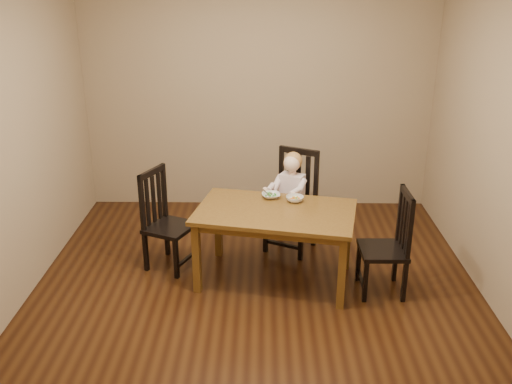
{
  "coord_description": "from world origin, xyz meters",
  "views": [
    {
      "loc": [
        0.06,
        -4.47,
        2.69
      ],
      "look_at": [
        -0.0,
        0.25,
        0.83
      ],
      "focal_mm": 40.0,
      "sensor_mm": 36.0,
      "label": 1
    }
  ],
  "objects_px": {
    "dining_table": "(275,218)",
    "toddler": "(291,192)",
    "bowl_peas": "(271,196)",
    "bowl_veg": "(295,199)",
    "chair_left": "(166,221)",
    "chair_right": "(389,245)",
    "chair_child": "(293,202)"
  },
  "relations": [
    {
      "from": "chair_left",
      "to": "toddler",
      "type": "distance_m",
      "value": 1.26
    },
    {
      "from": "dining_table",
      "to": "bowl_veg",
      "type": "relative_size",
      "value": 9.52
    },
    {
      "from": "toddler",
      "to": "bowl_peas",
      "type": "relative_size",
      "value": 3.17
    },
    {
      "from": "dining_table",
      "to": "chair_right",
      "type": "distance_m",
      "value": 1.01
    },
    {
      "from": "toddler",
      "to": "bowl_veg",
      "type": "relative_size",
      "value": 3.32
    },
    {
      "from": "toddler",
      "to": "bowl_peas",
      "type": "height_order",
      "value": "toddler"
    },
    {
      "from": "toddler",
      "to": "bowl_veg",
      "type": "bearing_deg",
      "value": 117.63
    },
    {
      "from": "toddler",
      "to": "bowl_veg",
      "type": "xyz_separation_m",
      "value": [
        0.01,
        -0.42,
        0.09
      ]
    },
    {
      "from": "dining_table",
      "to": "bowl_peas",
      "type": "height_order",
      "value": "bowl_peas"
    },
    {
      "from": "chair_child",
      "to": "dining_table",
      "type": "bearing_deg",
      "value": 100.05
    },
    {
      "from": "chair_child",
      "to": "toddler",
      "type": "xyz_separation_m",
      "value": [
        -0.02,
        -0.05,
        0.14
      ]
    },
    {
      "from": "chair_left",
      "to": "chair_right",
      "type": "relative_size",
      "value": 1.02
    },
    {
      "from": "chair_child",
      "to": "chair_right",
      "type": "height_order",
      "value": "chair_child"
    },
    {
      "from": "dining_table",
      "to": "chair_left",
      "type": "bearing_deg",
      "value": 165.8
    },
    {
      "from": "bowl_veg",
      "to": "chair_child",
      "type": "bearing_deg",
      "value": 88.86
    },
    {
      "from": "chair_left",
      "to": "bowl_peas",
      "type": "xyz_separation_m",
      "value": [
        0.99,
        0.03,
        0.25
      ]
    },
    {
      "from": "dining_table",
      "to": "chair_child",
      "type": "height_order",
      "value": "chair_child"
    },
    {
      "from": "chair_child",
      "to": "bowl_peas",
      "type": "distance_m",
      "value": 0.5
    },
    {
      "from": "bowl_veg",
      "to": "toddler",
      "type": "bearing_deg",
      "value": 91.78
    },
    {
      "from": "chair_left",
      "to": "bowl_veg",
      "type": "distance_m",
      "value": 1.24
    },
    {
      "from": "chair_child",
      "to": "chair_left",
      "type": "xyz_separation_m",
      "value": [
        -1.22,
        -0.41,
        -0.03
      ]
    },
    {
      "from": "bowl_peas",
      "to": "bowl_veg",
      "type": "relative_size",
      "value": 1.05
    },
    {
      "from": "bowl_peas",
      "to": "bowl_veg",
      "type": "height_order",
      "value": "bowl_veg"
    },
    {
      "from": "chair_left",
      "to": "chair_right",
      "type": "xyz_separation_m",
      "value": [
        2.01,
        -0.45,
        -0.01
      ]
    },
    {
      "from": "dining_table",
      "to": "chair_right",
      "type": "bearing_deg",
      "value": -10.97
    },
    {
      "from": "chair_child",
      "to": "chair_right",
      "type": "bearing_deg",
      "value": 158.28
    },
    {
      "from": "dining_table",
      "to": "toddler",
      "type": "height_order",
      "value": "toddler"
    },
    {
      "from": "chair_left",
      "to": "bowl_veg",
      "type": "xyz_separation_m",
      "value": [
        1.21,
        -0.06,
        0.26
      ]
    },
    {
      "from": "chair_right",
      "to": "toddler",
      "type": "height_order",
      "value": "chair_right"
    },
    {
      "from": "chair_left",
      "to": "bowl_veg",
      "type": "relative_size",
      "value": 6.0
    },
    {
      "from": "dining_table",
      "to": "toddler",
      "type": "bearing_deg",
      "value": 75.0
    },
    {
      "from": "chair_right",
      "to": "toddler",
      "type": "xyz_separation_m",
      "value": [
        -0.81,
        0.82,
        0.17
      ]
    }
  ]
}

